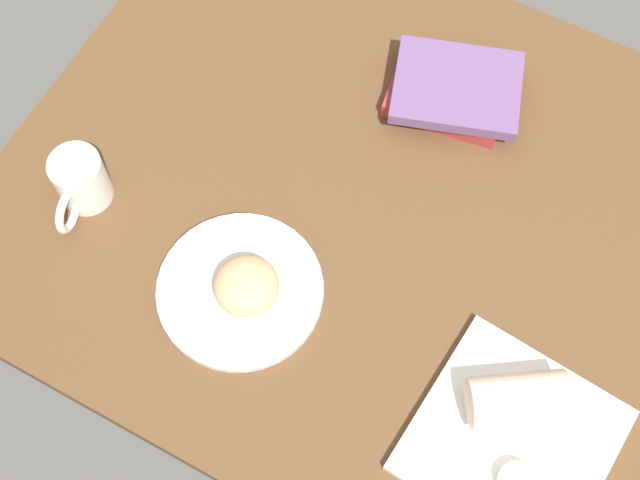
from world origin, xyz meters
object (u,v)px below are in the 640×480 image
Objects in this scene: scone_pastry at (247,286)px; book_stack at (453,90)px; round_plate at (240,290)px; coffee_mug at (80,182)px; breakfast_wrap at (518,399)px; square_plate at (512,440)px.

book_stack is at bearing 75.26° from scone_pastry.
scone_pastry is (1.34, 0.01, 3.34)cm from round_plate.
coffee_mug is (-27.85, 2.38, 3.96)cm from round_plate.
breakfast_wrap reaches higher than scone_pastry.
coffee_mug is at bearing 56.77° from breakfast_wrap.
scone_pastry is 0.72× the size of breakfast_wrap.
square_plate is at bearing -1.83° from scone_pastry.
scone_pastry is at bearing 60.48° from breakfast_wrap.
square_plate is at bearing -1.77° from round_plate.
breakfast_wrap is at bearing 114.13° from square_plate.
square_plate is 1.92× the size of breakfast_wrap.
scone_pastry is 29.29cm from coffee_mug.
coffee_mug is (-29.19, 2.38, 0.62)cm from scone_pastry.
book_stack is (11.41, 43.35, -1.26)cm from scone_pastry.
round_plate is 42.28cm from square_plate.
coffee_mug is at bearing -134.73° from book_stack.
book_stack reaches higher than round_plate.
round_plate is 1.03× the size of book_stack.
round_plate is 2.57× the size of scone_pastry.
breakfast_wrap reaches higher than square_plate.
coffee_mug is at bearing 175.35° from scone_pastry.
coffee_mug is (-40.60, -40.98, 1.88)cm from book_stack.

